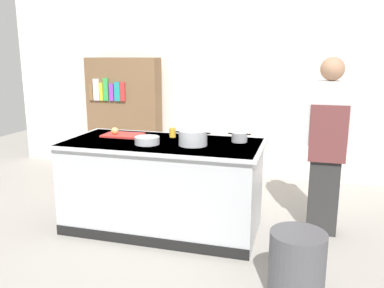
{
  "coord_description": "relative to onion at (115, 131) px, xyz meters",
  "views": [
    {
      "loc": [
        1.33,
        -3.59,
        1.73
      ],
      "look_at": [
        0.25,
        0.2,
        0.85
      ],
      "focal_mm": 37.14,
      "sensor_mm": 36.0,
      "label": 1
    }
  ],
  "objects": [
    {
      "name": "onion",
      "position": [
        0.0,
        0.0,
        0.0
      ],
      "size": [
        0.07,
        0.07,
        0.07
      ],
      "primitive_type": "sphere",
      "color": "tan",
      "rests_on": "cutting_board"
    },
    {
      "name": "back_wall",
      "position": [
        0.57,
        1.97,
        0.54
      ],
      "size": [
        6.4,
        0.12,
        3.0
      ],
      "primitive_type": "cube",
      "color": "silver",
      "rests_on": "ground_plane"
    },
    {
      "name": "sauce_pan",
      "position": [
        1.3,
        0.08,
        -0.01
      ],
      "size": [
        0.22,
        0.16,
        0.09
      ],
      "color": "#99999E",
      "rests_on": "counter_island"
    },
    {
      "name": "cutting_board",
      "position": [
        0.08,
        0.03,
        -0.05
      ],
      "size": [
        0.4,
        0.28,
        0.02
      ],
      "primitive_type": "cube",
      "color": "red",
      "rests_on": "counter_island"
    },
    {
      "name": "counter_island",
      "position": [
        0.57,
        -0.13,
        -0.49
      ],
      "size": [
        1.98,
        0.98,
        0.9
      ],
      "color": "#B7BABF",
      "rests_on": "ground_plane"
    },
    {
      "name": "mixing_bowl",
      "position": [
        0.47,
        -0.27,
        -0.02
      ],
      "size": [
        0.24,
        0.24,
        0.07
      ],
      "primitive_type": "cylinder",
      "color": "#B7BABF",
      "rests_on": "counter_island"
    },
    {
      "name": "stock_pot",
      "position": [
        0.91,
        -0.19,
        0.01
      ],
      "size": [
        0.34,
        0.27,
        0.14
      ],
      "color": "#B7BABF",
      "rests_on": "counter_island"
    },
    {
      "name": "juice_cup",
      "position": [
        0.6,
        0.11,
        -0.01
      ],
      "size": [
        0.07,
        0.07,
        0.1
      ],
      "primitive_type": "cylinder",
      "color": "yellow",
      "rests_on": "counter_island"
    },
    {
      "name": "trash_bin",
      "position": [
        1.92,
        -1.01,
        -0.7
      ],
      "size": [
        0.4,
        0.4,
        0.51
      ],
      "primitive_type": "cylinder",
      "color": "#4C4C51",
      "rests_on": "ground_plane"
    },
    {
      "name": "ground_plane",
      "position": [
        0.57,
        -0.13,
        -0.96
      ],
      "size": [
        10.0,
        10.0,
        0.0
      ],
      "primitive_type": "plane",
      "color": "#9E9991"
    },
    {
      "name": "bookshelf",
      "position": [
        -0.69,
        1.67,
        -0.1
      ],
      "size": [
        1.1,
        0.31,
        1.7
      ],
      "color": "brown",
      "rests_on": "ground_plane"
    },
    {
      "name": "person_chef",
      "position": [
        2.13,
        0.2,
        -0.04
      ],
      "size": [
        0.38,
        0.25,
        1.72
      ],
      "rotation": [
        0.0,
        0.0,
        1.49
      ],
      "color": "#2C2C2C",
      "rests_on": "ground_plane"
    }
  ]
}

